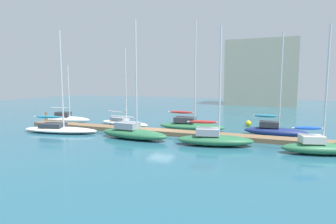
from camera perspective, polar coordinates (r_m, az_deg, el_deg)
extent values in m
plane|color=#286075|center=(27.22, -1.51, -4.63)|extent=(120.00, 120.00, 0.00)
cube|color=#846647|center=(27.19, -1.52, -4.21)|extent=(32.19, 1.69, 0.41)
cylinder|color=#846647|center=(36.56, -24.43, -1.16)|extent=(0.28, 0.28, 1.50)
ellipsoid|color=white|center=(36.34, -20.53, -1.55)|extent=(6.04, 2.91, 0.86)
cube|color=#333842|center=(36.53, -21.39, -0.43)|extent=(1.96, 1.49, 0.56)
cylinder|color=silver|center=(35.90, -20.36, 4.23)|extent=(0.13, 0.13, 6.46)
cylinder|color=silver|center=(36.62, -21.92, 0.82)|extent=(2.41, 0.67, 0.11)
ellipsoid|color=white|center=(29.90, -21.92, -3.53)|extent=(8.31, 3.62, 0.58)
cube|color=#333842|center=(30.27, -23.24, -2.56)|extent=(2.65, 1.97, 0.38)
cylinder|color=silver|center=(29.27, -21.68, 6.40)|extent=(0.15, 0.15, 9.72)
cylinder|color=silver|center=(30.43, -24.06, -0.97)|extent=(3.35, 0.71, 0.12)
ellipsoid|color=teal|center=(30.43, -24.06, -0.97)|extent=(3.06, 0.89, 0.28)
ellipsoid|color=white|center=(32.57, -9.30, -2.35)|extent=(7.01, 2.99, 0.59)
cube|color=#9EA3AD|center=(32.94, -10.22, -1.41)|extent=(2.23, 1.63, 0.38)
cylinder|color=silver|center=(31.97, -8.98, 5.63)|extent=(0.14, 0.14, 8.45)
cylinder|color=silver|center=(33.10, -10.78, 0.06)|extent=(2.83, 0.60, 0.11)
ellipsoid|color=#2D7047|center=(24.94, -7.29, -4.65)|extent=(7.00, 2.65, 0.91)
cube|color=#9EA3AD|center=(25.19, -8.62, -2.82)|extent=(2.18, 1.60, 0.59)
cylinder|color=silver|center=(24.29, -6.79, 7.66)|extent=(0.14, 0.14, 9.71)
cylinder|color=silver|center=(25.31, -9.41, -0.99)|extent=(2.87, 0.37, 0.11)
ellipsoid|color=#2D7047|center=(29.14, 4.99, -3.06)|extent=(7.30, 2.67, 0.86)
cube|color=#333842|center=(29.20, 3.63, -1.62)|extent=(2.23, 1.74, 0.56)
cylinder|color=silver|center=(28.67, 5.81, 8.32)|extent=(0.14, 0.14, 10.65)
cylinder|color=silver|center=(29.21, 2.82, -0.05)|extent=(3.02, 0.26, 0.11)
ellipsoid|color=#B72D28|center=(29.21, 2.82, -0.05)|extent=(2.73, 0.49, 0.28)
ellipsoid|color=#2D7047|center=(22.58, 9.95, -5.93)|extent=(6.52, 3.32, 0.86)
cube|color=#9EA3AD|center=(22.44, 8.39, -4.14)|extent=(2.13, 1.80, 0.56)
cylinder|color=silver|center=(22.07, 11.01, 6.33)|extent=(0.14, 0.14, 8.75)
cylinder|color=silver|center=(22.31, 7.46, -2.12)|extent=(2.58, 0.66, 0.11)
ellipsoid|color=#B72D28|center=(22.31, 7.46, -2.12)|extent=(2.38, 0.85, 0.28)
ellipsoid|color=navy|center=(28.02, 21.85, -3.90)|extent=(5.89, 1.95, 0.85)
cube|color=#333842|center=(27.92, 20.71, -2.43)|extent=(1.79, 1.30, 0.55)
cylinder|color=silver|center=(27.60, 22.90, 6.18)|extent=(0.14, 0.14, 9.00)
cylinder|color=silver|center=(27.82, 20.06, -0.78)|extent=(2.46, 0.17, 0.11)
ellipsoid|color=teal|center=(27.82, 20.06, -0.78)|extent=(2.22, 0.42, 0.28)
ellipsoid|color=#2D7047|center=(22.51, 29.38, -6.77)|extent=(5.49, 2.91, 0.83)
cube|color=silver|center=(22.18, 28.22, -5.08)|extent=(1.81, 1.54, 0.54)
cylinder|color=silver|center=(22.09, 30.68, 4.97)|extent=(0.13, 0.13, 8.37)
cylinder|color=silver|center=(21.94, 27.57, -3.06)|extent=(2.16, 0.63, 0.11)
ellipsoid|color=blue|center=(21.94, 27.57, -3.06)|extent=(2.01, 0.82, 0.28)
sphere|color=yellow|center=(33.16, 16.71, -2.30)|extent=(0.68, 0.68, 0.68)
cube|color=#BCB299|center=(65.48, 19.09, 7.78)|extent=(14.79, 10.84, 14.25)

